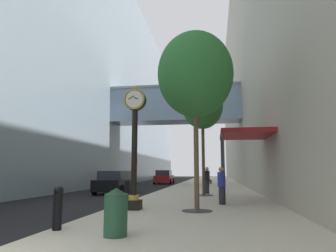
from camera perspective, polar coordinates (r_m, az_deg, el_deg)
ground_plane at (r=31.29m, az=1.19°, el=-11.23°), size 110.00×110.00×0.00m
sidewalk_right at (r=34.03m, az=7.65°, el=-10.81°), size 6.79×80.00×0.14m
building_block_left at (r=38.74m, az=-14.63°, el=8.59°), size 22.58×80.00×25.44m
building_block_right at (r=36.68m, az=19.89°, el=10.87°), size 9.00×80.00×26.67m
street_clock at (r=11.72m, az=-6.29°, el=-2.56°), size 0.84×0.55×4.74m
bollard_nearest at (r=8.19m, az=-19.93°, el=-14.01°), size 0.24×0.24×1.06m
bollard_third at (r=13.77m, az=-7.68°, el=-11.93°), size 0.24×0.24×1.06m
street_tree_near at (r=11.77m, az=5.12°, el=9.56°), size 2.87×2.87×6.71m
street_tree_mid_near at (r=18.53m, az=6.47°, el=3.70°), size 2.46×2.46×6.73m
trash_bin at (r=7.10m, az=-9.74°, el=-15.47°), size 0.53×0.53×1.05m
pedestrian_walking at (r=19.50m, az=7.35°, el=-9.92°), size 0.49×0.40×1.67m
pedestrian_by_clock at (r=13.49m, az=10.00°, el=-10.74°), size 0.47×0.47×1.60m
storefront_awning at (r=15.44m, az=14.08°, el=-1.74°), size 2.40×3.60×3.30m
car_red_near at (r=37.06m, az=-0.74°, el=-9.56°), size 2.15×4.32×1.62m
car_black_mid at (r=21.97m, az=-9.83°, el=-10.35°), size 2.08×4.48×1.55m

